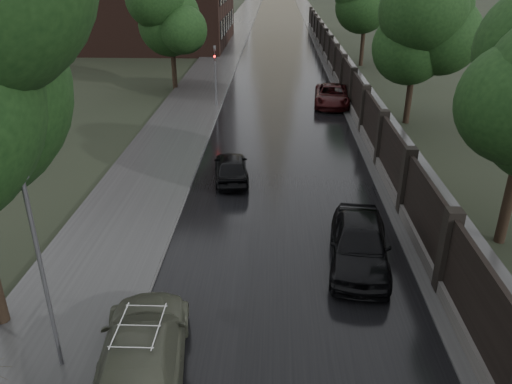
% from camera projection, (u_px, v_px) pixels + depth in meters
% --- Properties ---
extents(fence_right, '(0.45, 75.72, 2.70)m').
position_uv_depth(fence_right, '(340.00, 72.00, 38.84)').
color(fence_right, '#383533').
rests_on(fence_right, ground).
extents(tree_left_far, '(4.25, 4.25, 7.39)m').
position_uv_depth(tree_left_far, '(170.00, 16.00, 35.68)').
color(tree_left_far, black).
rests_on(tree_left_far, ground).
extents(tree_right_b, '(4.08, 4.08, 7.01)m').
position_uv_depth(tree_right_b, '(417.00, 38.00, 28.01)').
color(tree_right_b, black).
rests_on(tree_right_b, ground).
extents(tree_right_c, '(4.08, 4.08, 7.01)m').
position_uv_depth(tree_right_c, '(365.00, 9.00, 44.31)').
color(tree_right_c, black).
rests_on(tree_right_c, ground).
extents(lamp_post, '(0.25, 0.12, 5.11)m').
position_uv_depth(lamp_post, '(43.00, 276.00, 10.86)').
color(lamp_post, '#59595E').
rests_on(lamp_post, ground).
extents(traffic_light, '(0.16, 0.32, 4.00)m').
position_uv_depth(traffic_light, '(215.00, 71.00, 32.22)').
color(traffic_light, '#59595E').
rests_on(traffic_light, ground).
extents(volga_sedan, '(2.62, 5.16, 1.44)m').
position_uv_depth(volga_sedan, '(142.00, 352.00, 11.50)').
color(volga_sedan, '#46493B').
rests_on(volga_sedan, ground).
extents(hatchback_left, '(1.88, 3.75, 1.23)m').
position_uv_depth(hatchback_left, '(231.00, 167.00, 22.04)').
color(hatchback_left, black).
rests_on(hatchback_left, ground).
extents(car_right_near, '(2.33, 4.73, 1.55)m').
position_uv_depth(car_right_near, '(359.00, 243.00, 15.78)').
color(car_right_near, black).
rests_on(car_right_near, ground).
extents(car_right_far, '(2.60, 5.01, 1.35)m').
position_uv_depth(car_right_far, '(332.00, 95.00, 33.41)').
color(car_right_far, black).
rests_on(car_right_far, ground).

